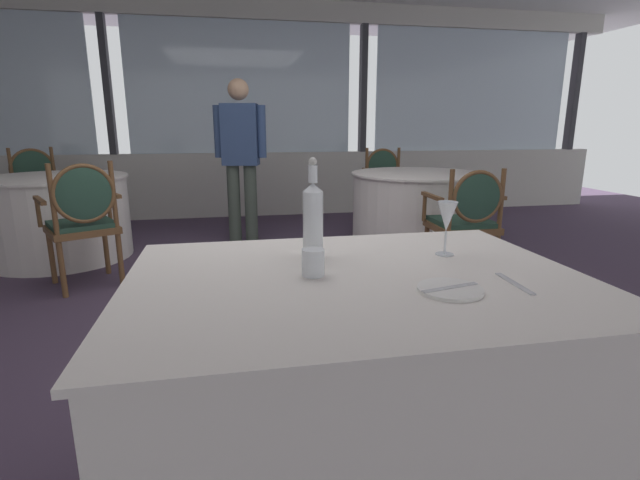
{
  "coord_description": "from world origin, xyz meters",
  "views": [
    {
      "loc": [
        -0.22,
        -2.77,
        1.22
      ],
      "look_at": [
        0.09,
        -1.18,
        0.82
      ],
      "focal_mm": 26.23,
      "sensor_mm": 36.0,
      "label": 1
    }
  ],
  "objects": [
    {
      "name": "dining_chair_0_1",
      "position": [
        1.56,
        0.46,
        0.54
      ],
      "size": [
        0.55,
        0.48,
        0.91
      ],
      "rotation": [
        0.0,
        0.0,
        7.82
      ],
      "color": "brown",
      "rests_on": "ground_plane"
    },
    {
      "name": "foreground_table",
      "position": [
        0.16,
        -1.44,
        0.38
      ],
      "size": [
        1.4,
        1.04,
        0.76
      ],
      "color": "white",
      "rests_on": "ground_plane"
    },
    {
      "name": "window_wall_far",
      "position": [
        0.0,
        3.64,
        1.1
      ],
      "size": [
        10.37,
        0.14,
        2.75
      ],
      "color": "beige",
      "rests_on": "ground_plane"
    },
    {
      "name": "dinner_fork",
      "position": [
        0.59,
        -1.6,
        0.76
      ],
      "size": [
        0.03,
        0.19,
        0.0
      ],
      "primitive_type": "cube",
      "rotation": [
        0.0,
        0.0,
        1.53
      ],
      "color": "silver",
      "rests_on": "foreground_table"
    },
    {
      "name": "background_table_0",
      "position": [
        1.59,
        1.52,
        0.38
      ],
      "size": [
        1.29,
        1.29,
        0.76
      ],
      "color": "white",
      "rests_on": "ground_plane"
    },
    {
      "name": "dining_chair_1_1",
      "position": [
        -2.27,
        2.8,
        0.56
      ],
      "size": [
        0.65,
        0.62,
        0.98
      ],
      "rotation": [
        0.0,
        0.0,
        11.47
      ],
      "color": "brown",
      "rests_on": "ground_plane"
    },
    {
      "name": "diner_person_0",
      "position": [
        -0.08,
        2.15,
        0.94
      ],
      "size": [
        0.52,
        0.27,
        1.66
      ],
      "rotation": [
        0.0,
        0.0,
        1.35
      ],
      "color": "#424C42",
      "rests_on": "ground_plane"
    },
    {
      "name": "ground_plane",
      "position": [
        0.0,
        0.0,
        0.0
      ],
      "size": [
        13.49,
        13.49,
        0.0
      ],
      "primitive_type": "plane",
      "color": "#47384C"
    },
    {
      "name": "dining_chair_1_0",
      "position": [
        -1.29,
        0.91,
        0.56
      ],
      "size": [
        0.65,
        0.62,
        0.96
      ],
      "rotation": [
        0.0,
        0.0,
        8.33
      ],
      "color": "brown",
      "rests_on": "ground_plane"
    },
    {
      "name": "water_bottle",
      "position": [
        0.06,
        -1.19,
        0.9
      ],
      "size": [
        0.07,
        0.07,
        0.35
      ],
      "color": "white",
      "rests_on": "foreground_table"
    },
    {
      "name": "wine_glass",
      "position": [
        0.53,
        -1.27,
        0.9
      ],
      "size": [
        0.07,
        0.07,
        0.19
      ],
      "color": "white",
      "rests_on": "foreground_table"
    },
    {
      "name": "dining_chair_0_0",
      "position": [
        1.62,
        2.59,
        0.56
      ],
      "size": [
        0.55,
        0.48,
        0.94
      ],
      "rotation": [
        0.0,
        0.0,
        4.68
      ],
      "color": "brown",
      "rests_on": "ground_plane"
    },
    {
      "name": "background_table_1",
      "position": [
        -1.78,
        1.85,
        0.38
      ],
      "size": [
        1.27,
        1.27,
        0.76
      ],
      "color": "white",
      "rests_on": "ground_plane"
    },
    {
      "name": "water_tumbler",
      "position": [
        0.03,
        -1.41,
        0.8
      ],
      "size": [
        0.07,
        0.07,
        0.08
      ],
      "primitive_type": "cylinder",
      "color": "white",
      "rests_on": "foreground_table"
    },
    {
      "name": "butter_knife",
      "position": [
        0.38,
        -1.62,
        0.77
      ],
      "size": [
        0.18,
        0.06,
        0.0
      ],
      "primitive_type": "cube",
      "rotation": [
        0.0,
        0.0,
        0.22
      ],
      "color": "silver",
      "rests_on": "foreground_table"
    },
    {
      "name": "side_plate",
      "position": [
        0.38,
        -1.62,
        0.77
      ],
      "size": [
        0.18,
        0.18,
        0.01
      ],
      "primitive_type": "cylinder",
      "color": "white",
      "rests_on": "foreground_table"
    }
  ]
}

